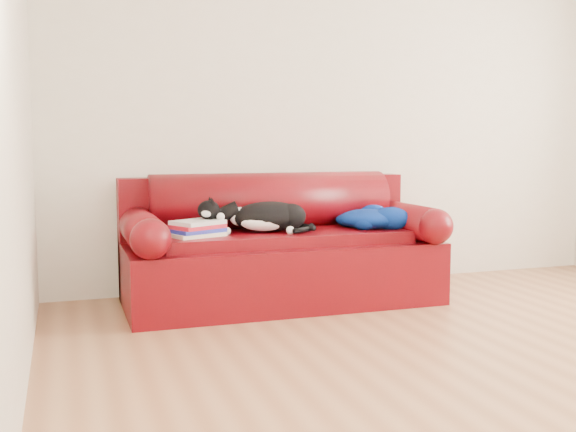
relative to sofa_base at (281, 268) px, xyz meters
name	(u,v)px	position (x,y,z in m)	size (l,w,h in m)	color
ground	(497,358)	(0.67, -1.49, -0.24)	(4.50, 4.50, 0.00)	brown
room_shell	(528,25)	(0.79, -1.48, 1.43)	(4.52, 4.02, 2.61)	beige
sofa_base	(281,268)	(0.00, 0.00, 0.00)	(2.10, 0.90, 0.50)	#420208
sofa_back	(271,220)	(0.00, 0.24, 0.30)	(2.10, 1.01, 0.88)	#420208
book_stack	(197,228)	(-0.60, -0.10, 0.31)	(0.39, 0.34, 0.10)	#EBEACB
cat	(268,217)	(-0.11, -0.06, 0.36)	(0.67, 0.39, 0.25)	black
blanket	(371,218)	(0.64, -0.07, 0.33)	(0.54, 0.53, 0.16)	#021349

